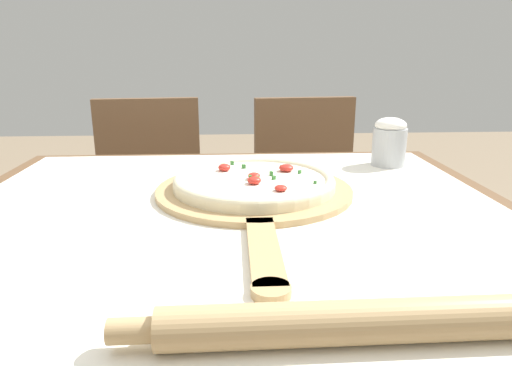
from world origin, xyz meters
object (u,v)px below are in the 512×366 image
Objects in this scene: pizza at (255,181)px; chair_left at (151,203)px; pizza_peel at (256,194)px; rolling_pin at (350,322)px; flour_cup at (390,141)px; chair_right at (309,200)px.

chair_left is (-0.35, 0.72, -0.28)m from pizza.
pizza is at bearing 89.59° from pizza_peel.
rolling_pin is 3.86× the size of flour_cup.
flour_cup is (0.70, -0.50, 0.32)m from chair_left.
rolling_pin is at bearing -111.55° from flour_cup.
chair_right is (0.17, 1.22, -0.28)m from rolling_pin.
chair_left is (-0.41, 1.22, -0.28)m from rolling_pin.
chair_left reaches higher than rolling_pin.
chair_left reaches higher than pizza.
flour_cup is (0.35, 0.22, 0.04)m from pizza.
chair_left is (-0.35, 0.74, -0.26)m from pizza_peel.
pizza is 0.81m from chair_right.
chair_right reaches higher than rolling_pin.
pizza_peel is at bearing -113.16° from chair_right.
rolling_pin is 0.77m from flour_cup.
chair_left is at bearing 115.88° from pizza.
chair_right is at bearing 102.72° from flour_cup.
chair_left is at bearing 174.75° from chair_right.
rolling_pin is 0.54× the size of chair_right.
pizza is 0.41m from flour_cup.
chair_right reaches higher than pizza.
rolling_pin reaches higher than pizza_peel.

